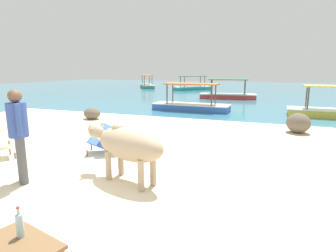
% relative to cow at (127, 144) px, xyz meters
% --- Properties ---
extents(sand_beach, '(18.00, 14.00, 0.04)m').
position_rel_cow_xyz_m(sand_beach, '(-0.29, -0.52, -0.70)').
color(sand_beach, beige).
rests_on(sand_beach, ground).
extents(water_surface, '(60.00, 36.00, 0.03)m').
position_rel_cow_xyz_m(water_surface, '(-0.29, 21.48, -0.72)').
color(water_surface, teal).
rests_on(water_surface, ground).
extents(cow, '(1.85, 0.96, 1.03)m').
position_rel_cow_xyz_m(cow, '(0.00, 0.00, 0.00)').
color(cow, tan).
rests_on(cow, sand_beach).
extents(low_bench_table, '(0.84, 0.60, 0.43)m').
position_rel_cow_xyz_m(low_bench_table, '(0.27, -2.48, -0.32)').
color(low_bench_table, brown).
rests_on(low_bench_table, sand_beach).
extents(bottle, '(0.07, 0.07, 0.30)m').
position_rel_cow_xyz_m(bottle, '(0.19, -2.40, -0.13)').
color(bottle, '#A3C6D1').
rests_on(bottle, low_bench_table).
extents(deck_chair_near, '(0.92, 0.81, 0.68)m').
position_rel_cow_xyz_m(deck_chair_near, '(-1.35, 1.34, -0.30)').
color(deck_chair_near, brown).
rests_on(deck_chair_near, sand_beach).
extents(person_standing, '(0.43, 0.34, 1.62)m').
position_rel_cow_xyz_m(person_standing, '(-1.70, -0.67, 0.27)').
color(person_standing, '#4C4C51').
rests_on(person_standing, sand_beach).
extents(shore_rock_large, '(0.97, 1.00, 0.61)m').
position_rel_cow_xyz_m(shore_rock_large, '(3.06, 5.26, -0.38)').
color(shore_rock_large, '#6B5B4C').
rests_on(shore_rock_large, sand_beach).
extents(shore_rock_medium, '(0.92, 0.86, 0.44)m').
position_rel_cow_xyz_m(shore_rock_medium, '(-4.34, 5.04, -0.46)').
color(shore_rock_medium, '#6B5B4C').
rests_on(shore_rock_medium, sand_beach).
extents(boat_blue, '(3.70, 1.24, 1.29)m').
position_rel_cow_xyz_m(boat_blue, '(-1.39, 8.78, -0.43)').
color(boat_blue, '#3866B7').
rests_on(boat_blue, water_surface).
extents(boat_yellow, '(3.68, 1.18, 1.29)m').
position_rel_cow_xyz_m(boat_yellow, '(4.70, 9.06, -0.43)').
color(boat_yellow, gold).
rests_on(boat_yellow, water_surface).
extents(boat_red, '(3.79, 1.64, 1.29)m').
position_rel_cow_xyz_m(boat_red, '(-0.59, 14.85, -0.43)').
color(boat_red, '#C63833').
rests_on(boat_red, water_surface).
extents(boat_teal, '(3.38, 3.44, 1.29)m').
position_rel_cow_xyz_m(boat_teal, '(-4.88, 21.44, -0.43)').
color(boat_teal, teal).
rests_on(boat_teal, water_surface).
extents(boat_green, '(2.90, 3.73, 1.29)m').
position_rel_cow_xyz_m(boat_green, '(-10.16, 22.77, -0.43)').
color(boat_green, '#338E66').
rests_on(boat_green, water_surface).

